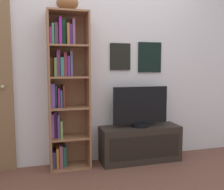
{
  "coord_description": "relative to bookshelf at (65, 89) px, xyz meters",
  "views": [
    {
      "loc": [
        -0.77,
        -1.99,
        1.18
      ],
      "look_at": [
        0.04,
        0.85,
        0.85
      ],
      "focal_mm": 41.37,
      "sensor_mm": 36.0,
      "label": 1
    }
  ],
  "objects": [
    {
      "name": "back_wall",
      "position": [
        0.49,
        0.14,
        0.29
      ],
      "size": [
        4.8,
        0.08,
        2.42
      ],
      "color": "silver",
      "rests_on": "ground"
    },
    {
      "name": "bookshelf",
      "position": [
        0.0,
        0.0,
        0.0
      ],
      "size": [
        0.46,
        0.28,
        1.79
      ],
      "color": "#946344",
      "rests_on": "ground"
    },
    {
      "name": "football",
      "position": [
        0.05,
        -0.03,
        0.95
      ],
      "size": [
        0.28,
        0.24,
        0.17
      ],
      "primitive_type": "ellipsoid",
      "rotation": [
        0.0,
        0.0,
        -0.29
      ],
      "color": "brown",
      "rests_on": "bookshelf"
    },
    {
      "name": "tv_stand",
      "position": [
        0.91,
        -0.07,
        -0.7
      ],
      "size": [
        0.99,
        0.34,
        0.44
      ],
      "color": "#2B221D",
      "rests_on": "ground"
    },
    {
      "name": "television",
      "position": [
        0.91,
        -0.07,
        -0.24
      ],
      "size": [
        0.69,
        0.22,
        0.49
      ],
      "color": "black",
      "rests_on": "tv_stand"
    }
  ]
}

